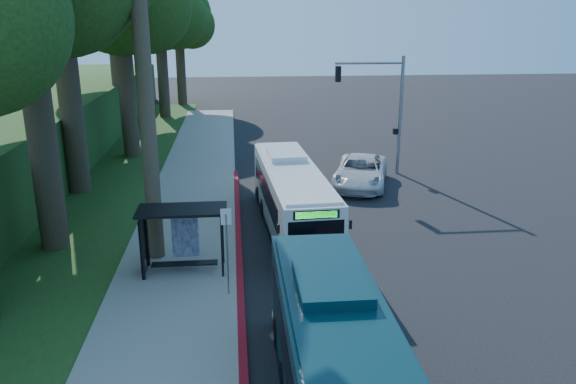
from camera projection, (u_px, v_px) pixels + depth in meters
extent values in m
plane|color=black|center=(354.00, 237.00, 24.33)|extent=(140.00, 140.00, 0.00)
cube|color=gray|center=(184.00, 242.00, 23.63)|extent=(4.50, 70.00, 0.12)
cube|color=maroon|center=(240.00, 282.00, 20.04)|extent=(0.25, 30.00, 0.13)
cube|color=#234719|center=(76.00, 208.00, 27.85)|extent=(8.00, 70.00, 0.06)
cube|color=black|center=(182.00, 210.00, 20.08)|extent=(3.20, 1.50, 0.10)
cube|color=black|center=(143.00, 245.00, 20.33)|extent=(0.06, 1.30, 2.20)
cube|color=navy|center=(185.00, 235.00, 21.11)|extent=(1.00, 0.12, 1.70)
cube|color=black|center=(185.00, 264.00, 20.59)|extent=(2.40, 0.40, 0.06)
cube|color=black|center=(147.00, 239.00, 20.90)|extent=(0.08, 0.08, 2.40)
cube|color=black|center=(223.00, 236.00, 21.17)|extent=(0.08, 0.08, 2.40)
cube|color=black|center=(142.00, 252.00, 19.76)|extent=(0.08, 0.08, 2.40)
cube|color=black|center=(222.00, 249.00, 20.03)|extent=(0.08, 0.08, 2.40)
cylinder|color=gray|center=(227.00, 256.00, 18.62)|extent=(0.06, 0.06, 3.00)
cube|color=white|center=(226.00, 217.00, 18.21)|extent=(0.35, 0.04, 0.55)
cylinder|color=gray|center=(400.00, 116.00, 33.24)|extent=(0.20, 0.20, 7.00)
cylinder|color=gray|center=(369.00, 63.00, 32.13)|extent=(4.00, 0.14, 0.14)
cube|color=black|center=(338.00, 74.00, 32.14)|extent=(0.30, 0.30, 0.90)
cube|color=black|center=(395.00, 131.00, 33.49)|extent=(0.25, 0.25, 0.35)
cylinder|color=#4C3F2D|center=(145.00, 93.00, 20.20)|extent=(0.60, 0.60, 13.00)
cylinder|color=#382B1E|center=(40.00, 122.00, 21.60)|extent=(1.10, 1.10, 10.50)
cylinder|color=#382B1E|center=(68.00, 81.00, 28.90)|extent=(1.18, 1.18, 11.90)
cylinder|color=#382B1E|center=(127.00, 84.00, 36.95)|extent=(1.06, 1.06, 9.80)
sphere|color=#193B10|center=(144.00, 6.00, 34.46)|extent=(5.88, 5.88, 5.88)
sphere|color=#193B10|center=(101.00, 2.00, 36.67)|extent=(5.46, 5.46, 5.46)
cylinder|color=#382B1E|center=(118.00, 64.00, 44.16)|extent=(1.14, 1.14, 11.20)
cylinder|color=#382B1E|center=(162.00, 69.00, 52.31)|extent=(1.02, 1.02, 9.10)
sphere|color=#193B10|center=(158.00, 6.00, 50.65)|extent=(8.00, 8.00, 8.00)
sphere|color=#193B10|center=(176.00, 18.00, 49.97)|extent=(5.60, 5.60, 5.60)
sphere|color=#193B10|center=(145.00, 15.00, 52.08)|extent=(5.20, 5.20, 5.20)
cylinder|color=#382B1E|center=(181.00, 65.00, 60.11)|extent=(0.98, 0.98, 8.40)
sphere|color=#193B10|center=(178.00, 15.00, 58.57)|extent=(7.00, 7.00, 7.00)
sphere|color=#193B10|center=(191.00, 25.00, 57.99)|extent=(4.90, 4.90, 4.90)
sphere|color=#193B10|center=(168.00, 22.00, 59.84)|extent=(4.55, 4.55, 4.55)
cube|color=silver|center=(292.00, 197.00, 24.57)|extent=(2.82, 10.74, 2.53)
cube|color=black|center=(292.00, 225.00, 24.96)|extent=(2.84, 10.79, 0.31)
cube|color=black|center=(290.00, 189.00, 24.92)|extent=(2.75, 8.40, 0.97)
cube|color=black|center=(316.00, 237.00, 19.54)|extent=(1.99, 0.21, 1.24)
cube|color=black|center=(276.00, 161.00, 29.47)|extent=(1.81, 0.20, 0.89)
cube|color=#19E533|center=(316.00, 214.00, 19.28)|extent=(1.47, 0.17, 0.25)
cube|color=silver|center=(292.00, 168.00, 24.19)|extent=(2.61, 10.20, 0.11)
cube|color=silver|center=(286.00, 155.00, 25.81)|extent=(1.70, 2.30, 0.31)
cylinder|color=black|center=(280.00, 253.00, 21.55)|extent=(0.31, 0.90, 0.89)
cylinder|color=black|center=(332.00, 250.00, 21.85)|extent=(0.31, 0.90, 0.89)
cylinder|color=black|center=(260.00, 195.00, 28.58)|extent=(0.31, 0.90, 0.89)
cylinder|color=black|center=(299.00, 193.00, 28.87)|extent=(0.31, 0.90, 0.89)
cube|color=black|center=(341.00, 364.00, 12.21)|extent=(2.40, 8.54, 1.00)
cube|color=black|center=(310.00, 266.00, 16.92)|extent=(1.86, 0.11, 0.91)
cube|color=#092A33|center=(346.00, 331.00, 11.45)|extent=(2.17, 10.40, 0.11)
cube|color=#092A33|center=(331.00, 284.00, 13.13)|extent=(1.63, 2.28, 0.32)
cylinder|color=black|center=(279.00, 333.00, 16.05)|extent=(0.28, 0.91, 0.91)
cylinder|color=black|center=(351.00, 329.00, 16.24)|extent=(0.28, 0.91, 0.91)
imported|color=silver|center=(361.00, 171.00, 31.49)|extent=(4.41, 6.50, 1.65)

